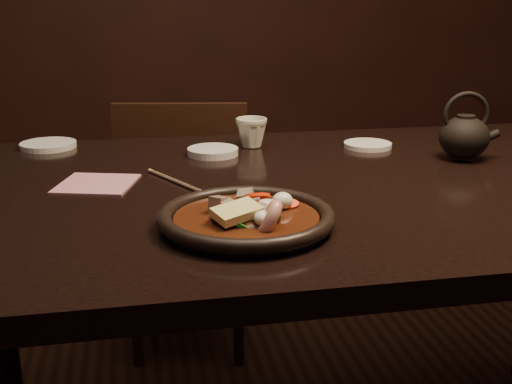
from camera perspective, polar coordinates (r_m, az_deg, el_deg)
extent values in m
cube|color=black|center=(1.24, 7.35, 0.17)|extent=(1.60, 0.90, 0.04)
cylinder|color=black|center=(1.70, -21.73, -9.77)|extent=(0.06, 0.06, 0.71)
cube|color=black|center=(2.02, -5.95, -3.14)|extent=(0.44, 0.44, 0.04)
cylinder|color=black|center=(2.23, -1.47, -6.69)|extent=(0.03, 0.03, 0.37)
cylinder|color=black|center=(1.95, -1.55, -10.35)|extent=(0.03, 0.03, 0.37)
cylinder|color=black|center=(2.26, -9.40, -6.65)|extent=(0.03, 0.03, 0.37)
cylinder|color=black|center=(1.98, -10.67, -10.25)|extent=(0.03, 0.03, 0.37)
cube|color=black|center=(1.79, -6.62, 1.51)|extent=(0.36, 0.09, 0.40)
cylinder|color=black|center=(0.97, -0.86, -2.82)|extent=(0.25, 0.25, 0.01)
torus|color=black|center=(0.97, -0.86, -2.18)|extent=(0.27, 0.27, 0.02)
cylinder|color=#351609|center=(0.97, -0.86, -2.39)|extent=(0.22, 0.22, 0.01)
ellipsoid|color=#351609|center=(0.97, -0.86, -2.39)|extent=(0.12, 0.12, 0.03)
torus|color=#D69987|center=(0.97, -1.15, -2.08)|extent=(0.07, 0.06, 0.04)
torus|color=#D69987|center=(0.92, 1.16, -2.45)|extent=(0.05, 0.06, 0.06)
cube|color=#826D5F|center=(0.94, 0.50, -1.85)|extent=(0.04, 0.04, 0.03)
cube|color=#826D5F|center=(0.98, -3.30, -1.04)|extent=(0.04, 0.04, 0.03)
cube|color=#826D5F|center=(1.03, -0.93, -0.49)|extent=(0.03, 0.03, 0.03)
cube|color=#826D5F|center=(0.97, 0.01, -1.74)|extent=(0.03, 0.03, 0.02)
cube|color=#826D5F|center=(0.97, -0.24, -1.29)|extent=(0.03, 0.03, 0.03)
cube|color=#826D5F|center=(0.97, -2.59, -1.42)|extent=(0.04, 0.04, 0.03)
cylinder|color=#F32A07|center=(0.96, -1.22, -1.34)|extent=(0.06, 0.05, 0.03)
cylinder|color=#F32A07|center=(0.95, 0.45, -1.80)|extent=(0.05, 0.04, 0.04)
cylinder|color=#F32A07|center=(0.95, -3.07, -1.77)|extent=(0.06, 0.06, 0.03)
cylinder|color=#F32A07|center=(1.01, 2.64, -1.10)|extent=(0.05, 0.04, 0.02)
cylinder|color=#F32A07|center=(1.02, 0.12, -0.42)|extent=(0.04, 0.04, 0.03)
cube|color=#16771A|center=(0.95, -0.26, -2.51)|extent=(0.03, 0.04, 0.02)
cube|color=#16771A|center=(0.95, 1.86, -2.08)|extent=(0.02, 0.04, 0.02)
cube|color=#16771A|center=(0.97, -1.14, -1.71)|extent=(0.02, 0.04, 0.02)
cube|color=#16771A|center=(0.92, -1.42, -2.92)|extent=(0.04, 0.02, 0.02)
cube|color=#16771A|center=(0.96, -0.13, -1.65)|extent=(0.04, 0.02, 0.02)
ellipsoid|color=silver|center=(0.94, 0.14, -2.16)|extent=(0.04, 0.02, 0.02)
ellipsoid|color=silver|center=(1.00, 2.37, -0.79)|extent=(0.03, 0.03, 0.03)
ellipsoid|color=silver|center=(0.97, 1.02, -1.16)|extent=(0.04, 0.04, 0.02)
ellipsoid|color=silver|center=(0.93, 0.63, -2.34)|extent=(0.03, 0.03, 0.02)
ellipsoid|color=silver|center=(0.98, -1.94, -1.57)|extent=(0.04, 0.02, 0.03)
cube|color=#E8D88B|center=(0.93, -1.72, -1.77)|extent=(0.08, 0.07, 0.03)
cylinder|color=silver|center=(1.42, -3.86, 3.61)|extent=(0.11, 0.11, 0.02)
cylinder|color=silver|center=(1.56, -17.98, 4.00)|extent=(0.13, 0.13, 0.01)
cylinder|color=silver|center=(1.51, 9.90, 4.14)|extent=(0.11, 0.11, 0.01)
imported|color=beige|center=(1.48, -0.41, 5.40)|extent=(0.09, 0.09, 0.07)
cylinder|color=tan|center=(1.18, -6.33, 0.61)|extent=(0.12, 0.22, 0.01)
cylinder|color=tan|center=(1.19, -6.65, 0.75)|extent=(0.12, 0.22, 0.01)
cube|color=#B16D7A|center=(1.23, -13.97, 0.71)|extent=(0.17, 0.17, 0.00)
ellipsoid|color=black|center=(1.43, 18.01, 4.66)|extent=(0.11, 0.11, 0.09)
cylinder|color=black|center=(1.43, 18.16, 6.21)|extent=(0.04, 0.04, 0.02)
cylinder|color=black|center=(1.45, 19.98, 4.61)|extent=(0.05, 0.02, 0.03)
torus|color=black|center=(1.43, 18.19, 6.55)|extent=(0.10, 0.03, 0.10)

